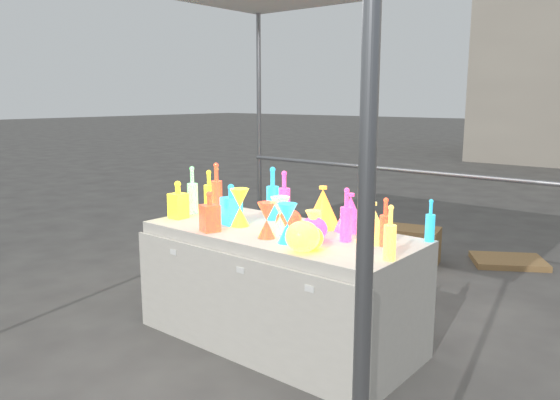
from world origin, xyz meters
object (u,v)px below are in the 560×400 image
Objects in this scene: display_table at (279,286)px; decanter_0 at (178,200)px; hourglass_0 at (266,220)px; cardboard_box_closed at (413,246)px; globe_0 at (310,239)px.

display_table is 0.95m from decanter_0.
decanter_0 is 1.21× the size of hourglass_0.
decanter_0 reaches higher than cardboard_box_closed.
globe_0 is at bearing -3.92° from decanter_0.
display_table is 0.64m from globe_0.
decanter_0 is 0.85m from hourglass_0.
decanter_0 reaches higher than globe_0.
display_table reaches higher than cardboard_box_closed.
globe_0 is at bearing -6.66° from hourglass_0.
cardboard_box_closed is at bearing 72.24° from decanter_0.
hourglass_0 is (0.14, -2.33, 0.68)m from cardboard_box_closed.
display_table is 2.16m from cardboard_box_closed.
cardboard_box_closed is 1.81× the size of decanter_0.
display_table is 3.79× the size of cardboard_box_closed.
decanter_0 is at bearing 176.79° from globe_0.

